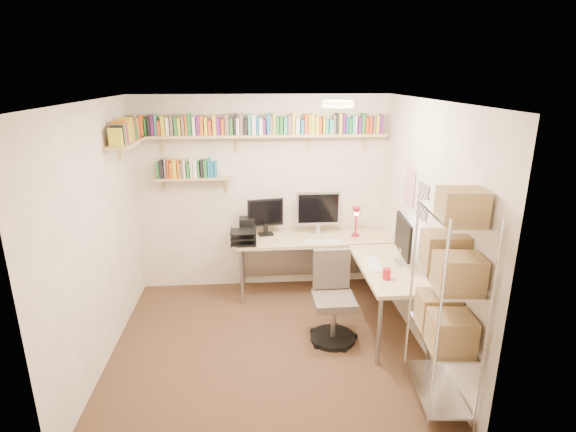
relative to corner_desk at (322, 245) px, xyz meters
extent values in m
plane|color=#47301E|center=(-0.70, -0.93, -0.75)|extent=(3.20, 3.20, 0.00)
cube|color=beige|center=(-0.70, 0.57, 0.50)|extent=(3.20, 0.04, 2.50)
cube|color=beige|center=(-2.30, -0.93, 0.50)|extent=(0.04, 3.00, 2.50)
cube|color=beige|center=(0.90, -0.93, 0.50)|extent=(0.04, 3.00, 2.50)
cube|color=beige|center=(-0.70, -2.43, 0.50)|extent=(3.20, 0.04, 2.50)
cube|color=white|center=(-0.70, -0.93, 1.75)|extent=(3.20, 3.00, 0.04)
cube|color=white|center=(0.89, -0.38, 0.80)|extent=(0.01, 0.30, 0.42)
cube|color=silver|center=(0.89, -0.78, 0.75)|extent=(0.01, 0.28, 0.38)
cylinder|color=#FFEAC6|center=(0.00, -0.73, 1.71)|extent=(0.30, 0.30, 0.06)
cube|color=tan|center=(-0.70, 0.44, 1.27)|extent=(3.05, 0.25, 0.03)
cube|color=tan|center=(-2.17, 0.02, 1.27)|extent=(0.25, 1.00, 0.03)
cube|color=tan|center=(-1.55, 0.47, 0.75)|extent=(0.95, 0.20, 0.02)
cube|color=tan|center=(-1.90, 0.51, 1.20)|extent=(0.03, 0.20, 0.20)
cube|color=tan|center=(-1.00, 0.51, 1.20)|extent=(0.03, 0.20, 0.20)
cube|color=tan|center=(-0.10, 0.51, 1.20)|extent=(0.03, 0.20, 0.20)
cube|color=tan|center=(0.60, 0.51, 1.20)|extent=(0.03, 0.20, 0.20)
cube|color=white|center=(-2.17, 0.44, 1.40)|extent=(0.02, 0.11, 0.24)
cube|color=#256F2D|center=(-2.13, 0.44, 1.37)|extent=(0.03, 0.15, 0.18)
cube|color=orange|center=(-2.10, 0.44, 1.40)|extent=(0.03, 0.12, 0.23)
cube|color=#256F2D|center=(-2.06, 0.44, 1.38)|extent=(0.02, 0.12, 0.20)
cube|color=black|center=(-2.01, 0.44, 1.40)|extent=(0.03, 0.14, 0.23)
cube|color=#5E1A64|center=(-1.98, 0.44, 1.40)|extent=(0.03, 0.11, 0.24)
cube|color=teal|center=(-1.94, 0.44, 1.40)|extent=(0.03, 0.11, 0.24)
cube|color=#C14019|center=(-1.90, 0.44, 1.37)|extent=(0.03, 0.15, 0.17)
cube|color=gold|center=(-1.86, 0.44, 1.39)|extent=(0.04, 0.15, 0.22)
cube|color=white|center=(-1.80, 0.44, 1.39)|extent=(0.04, 0.12, 0.21)
cube|color=#776057|center=(-1.76, 0.44, 1.40)|extent=(0.03, 0.14, 0.23)
cube|color=#256F2D|center=(-1.71, 0.44, 1.39)|extent=(0.04, 0.14, 0.21)
cube|color=gold|center=(-1.67, 0.44, 1.39)|extent=(0.03, 0.14, 0.21)
cube|color=#776057|center=(-1.62, 0.44, 1.39)|extent=(0.03, 0.13, 0.22)
cube|color=orange|center=(-1.59, 0.44, 1.40)|extent=(0.02, 0.13, 0.23)
cube|color=#256F2D|center=(-1.55, 0.44, 1.41)|extent=(0.04, 0.11, 0.25)
cube|color=white|center=(-1.50, 0.44, 1.39)|extent=(0.04, 0.13, 0.22)
cube|color=#5E1A64|center=(-1.45, 0.44, 1.39)|extent=(0.04, 0.14, 0.23)
cube|color=orange|center=(-1.41, 0.44, 1.40)|extent=(0.04, 0.12, 0.23)
cube|color=gold|center=(-1.36, 0.44, 1.38)|extent=(0.04, 0.13, 0.20)
cube|color=#C14019|center=(-1.31, 0.44, 1.37)|extent=(0.04, 0.15, 0.17)
cube|color=gold|center=(-1.26, 0.44, 1.40)|extent=(0.04, 0.14, 0.23)
cube|color=#5E1A64|center=(-1.21, 0.44, 1.38)|extent=(0.04, 0.13, 0.20)
cube|color=#C14019|center=(-1.16, 0.44, 1.37)|extent=(0.04, 0.11, 0.18)
cube|color=#776057|center=(-1.11, 0.44, 1.40)|extent=(0.04, 0.13, 0.24)
cube|color=#256F2D|center=(-1.06, 0.44, 1.38)|extent=(0.04, 0.13, 0.19)
cube|color=black|center=(-1.01, 0.44, 1.41)|extent=(0.02, 0.15, 0.25)
cube|color=white|center=(-0.98, 0.44, 1.38)|extent=(0.03, 0.13, 0.20)
cube|color=#776057|center=(-0.94, 0.44, 1.40)|extent=(0.04, 0.11, 0.24)
cube|color=black|center=(-0.89, 0.44, 1.37)|extent=(0.04, 0.14, 0.18)
cube|color=teal|center=(-0.84, 0.44, 1.40)|extent=(0.04, 0.12, 0.24)
cube|color=white|center=(-0.79, 0.44, 1.40)|extent=(0.04, 0.15, 0.23)
cube|color=#1C6891|center=(-0.74, 0.44, 1.38)|extent=(0.03, 0.11, 0.21)
cube|color=white|center=(-0.70, 0.44, 1.38)|extent=(0.04, 0.15, 0.19)
cube|color=#5E1A64|center=(-0.66, 0.44, 1.37)|extent=(0.03, 0.14, 0.18)
cube|color=#1C6891|center=(-0.62, 0.44, 1.40)|extent=(0.04, 0.12, 0.24)
cube|color=#776057|center=(-0.58, 0.44, 1.39)|extent=(0.03, 0.11, 0.22)
cube|color=gold|center=(-0.54, 0.44, 1.40)|extent=(0.03, 0.13, 0.25)
cube|color=#256F2D|center=(-0.51, 0.44, 1.38)|extent=(0.04, 0.12, 0.20)
cube|color=#256F2D|center=(-0.46, 0.44, 1.39)|extent=(0.04, 0.12, 0.21)
cube|color=teal|center=(-0.41, 0.44, 1.38)|extent=(0.04, 0.14, 0.20)
cube|color=#776057|center=(-0.36, 0.44, 1.39)|extent=(0.04, 0.15, 0.21)
cube|color=gold|center=(-0.31, 0.44, 1.40)|extent=(0.03, 0.13, 0.24)
cube|color=white|center=(-0.26, 0.44, 1.38)|extent=(0.04, 0.14, 0.19)
cube|color=#1C6891|center=(-0.21, 0.44, 1.37)|extent=(0.04, 0.14, 0.17)
cube|color=#C14019|center=(-0.16, 0.44, 1.40)|extent=(0.04, 0.15, 0.23)
cube|color=gold|center=(-0.11, 0.44, 1.40)|extent=(0.02, 0.13, 0.23)
cube|color=gold|center=(-0.08, 0.44, 1.40)|extent=(0.04, 0.14, 0.24)
cube|color=gold|center=(-0.03, 0.44, 1.39)|extent=(0.04, 0.15, 0.22)
cube|color=#C14019|center=(0.01, 0.44, 1.38)|extent=(0.03, 0.13, 0.19)
cube|color=gold|center=(0.06, 0.44, 1.39)|extent=(0.03, 0.14, 0.21)
cube|color=teal|center=(0.10, 0.44, 1.38)|extent=(0.03, 0.12, 0.19)
cube|color=teal|center=(0.14, 0.44, 1.37)|extent=(0.04, 0.14, 0.17)
cube|color=#776057|center=(0.18, 0.44, 1.39)|extent=(0.03, 0.12, 0.22)
cube|color=black|center=(0.22, 0.44, 1.40)|extent=(0.03, 0.13, 0.24)
cube|color=gold|center=(0.26, 0.44, 1.40)|extent=(0.04, 0.12, 0.24)
cube|color=#5E1A64|center=(0.30, 0.44, 1.40)|extent=(0.03, 0.14, 0.24)
cube|color=#1C6891|center=(0.34, 0.44, 1.38)|extent=(0.02, 0.15, 0.20)
cube|color=#256F2D|center=(0.38, 0.44, 1.37)|extent=(0.04, 0.12, 0.18)
cube|color=teal|center=(0.42, 0.44, 1.39)|extent=(0.02, 0.14, 0.21)
cube|color=white|center=(0.45, 0.44, 1.39)|extent=(0.02, 0.11, 0.21)
cube|color=#5E1A64|center=(0.49, 0.44, 1.38)|extent=(0.03, 0.15, 0.19)
cube|color=#256F2D|center=(0.54, 0.44, 1.40)|extent=(0.04, 0.14, 0.24)
cube|color=#C14019|center=(0.58, 0.44, 1.38)|extent=(0.03, 0.12, 0.19)
cube|color=#C14019|center=(0.63, 0.44, 1.38)|extent=(0.04, 0.11, 0.19)
cube|color=#776057|center=(0.68, 0.44, 1.39)|extent=(0.03, 0.11, 0.21)
cube|color=gold|center=(0.71, 0.44, 1.39)|extent=(0.03, 0.13, 0.22)
cube|color=#5E1A64|center=(0.76, 0.44, 1.40)|extent=(0.04, 0.12, 0.23)
cube|color=gold|center=(-2.17, -0.42, 1.37)|extent=(0.13, 0.03, 0.18)
cube|color=gold|center=(-2.17, -0.38, 1.37)|extent=(0.12, 0.02, 0.17)
cube|color=black|center=(-2.17, -0.34, 1.38)|extent=(0.13, 0.04, 0.20)
cube|color=teal|center=(-2.17, -0.29, 1.38)|extent=(0.12, 0.04, 0.20)
cube|color=orange|center=(-2.17, -0.26, 1.40)|extent=(0.14, 0.03, 0.24)
cube|color=#5E1A64|center=(-2.17, -0.22, 1.39)|extent=(0.14, 0.04, 0.22)
cube|color=orange|center=(-2.17, -0.18, 1.38)|extent=(0.13, 0.04, 0.19)
cube|color=gold|center=(-2.17, -0.13, 1.39)|extent=(0.13, 0.03, 0.22)
cube|color=#776057|center=(-2.17, -0.09, 1.38)|extent=(0.11, 0.04, 0.20)
cube|color=gold|center=(-2.17, -0.05, 1.39)|extent=(0.13, 0.04, 0.22)
cube|color=gold|center=(-2.17, 0.00, 1.41)|extent=(0.14, 0.03, 0.25)
cube|color=#5E1A64|center=(-2.17, 0.03, 1.38)|extent=(0.15, 0.02, 0.20)
cube|color=white|center=(-2.17, 0.07, 1.39)|extent=(0.11, 0.02, 0.21)
cube|color=orange|center=(-2.17, 0.11, 1.38)|extent=(0.12, 0.04, 0.20)
cube|color=#256F2D|center=(-2.17, 0.16, 1.39)|extent=(0.14, 0.03, 0.21)
cube|color=#776057|center=(-2.17, 0.20, 1.37)|extent=(0.15, 0.03, 0.18)
cube|color=white|center=(-2.17, 0.24, 1.38)|extent=(0.12, 0.02, 0.21)
cube|color=orange|center=(-2.17, 0.28, 1.39)|extent=(0.15, 0.04, 0.21)
cube|color=teal|center=(-2.17, 0.34, 1.39)|extent=(0.11, 0.04, 0.22)
cube|color=#C14019|center=(-2.17, 0.38, 1.39)|extent=(0.14, 0.03, 0.22)
cube|color=black|center=(-2.17, 0.43, 1.39)|extent=(0.13, 0.04, 0.22)
cube|color=#256F2D|center=(-1.96, 0.47, 0.86)|extent=(0.03, 0.14, 0.19)
cube|color=black|center=(-1.92, 0.47, 0.87)|extent=(0.04, 0.11, 0.22)
cube|color=#776057|center=(-1.88, 0.47, 0.88)|extent=(0.02, 0.12, 0.25)
cube|color=#C14019|center=(-1.84, 0.47, 0.87)|extent=(0.02, 0.11, 0.22)
cube|color=orange|center=(-1.81, 0.47, 0.85)|extent=(0.04, 0.12, 0.19)
cube|color=gold|center=(-1.76, 0.47, 0.87)|extent=(0.04, 0.14, 0.23)
cube|color=orange|center=(-1.72, 0.47, 0.87)|extent=(0.03, 0.12, 0.22)
cube|color=#776057|center=(-1.68, 0.47, 0.85)|extent=(0.04, 0.11, 0.18)
cube|color=white|center=(-1.65, 0.47, 0.87)|extent=(0.02, 0.15, 0.23)
cube|color=#256F2D|center=(-1.60, 0.47, 0.85)|extent=(0.03, 0.13, 0.19)
cube|color=white|center=(-1.56, 0.47, 0.88)|extent=(0.03, 0.12, 0.24)
cube|color=white|center=(-1.52, 0.47, 0.87)|extent=(0.04, 0.15, 0.23)
cube|color=#256F2D|center=(-1.48, 0.47, 0.86)|extent=(0.03, 0.13, 0.20)
cube|color=black|center=(-1.43, 0.47, 0.87)|extent=(0.03, 0.12, 0.22)
cube|color=#256F2D|center=(-1.39, 0.47, 0.86)|extent=(0.04, 0.14, 0.21)
cube|color=#1C6891|center=(-1.35, 0.47, 0.88)|extent=(0.03, 0.13, 0.24)
cube|color=#1C6891|center=(-1.31, 0.47, 0.85)|extent=(0.04, 0.11, 0.18)
cube|color=#1C6891|center=(-1.27, 0.47, 0.86)|extent=(0.03, 0.12, 0.20)
cube|color=beige|center=(-0.05, 0.25, -0.01)|extent=(1.96, 0.62, 0.04)
cube|color=beige|center=(0.62, -0.71, -0.01)|extent=(0.62, 1.34, 0.04)
cylinder|color=gray|center=(-0.98, -0.01, -0.39)|extent=(0.04, 0.04, 0.72)
cylinder|color=gray|center=(-0.98, 0.51, -0.39)|extent=(0.04, 0.04, 0.72)
cylinder|color=gray|center=(0.88, 0.51, -0.39)|extent=(0.04, 0.04, 0.72)
cylinder|color=gray|center=(0.36, -1.33, -0.39)|extent=(0.04, 0.04, 0.72)
cylinder|color=gray|center=(0.88, -1.33, -0.39)|extent=(0.04, 0.04, 0.72)
cube|color=gray|center=(-0.05, 0.52, -0.34)|extent=(1.86, 0.02, 0.57)
cube|color=silver|center=(0.00, 0.37, 0.35)|extent=(0.57, 0.03, 0.43)
cube|color=black|center=(0.00, 0.35, 0.35)|extent=(0.51, 0.00, 0.37)
cube|color=black|center=(-0.67, 0.37, 0.31)|extent=(0.45, 0.03, 0.35)
cube|color=black|center=(0.77, -0.66, 0.33)|extent=(0.03, 0.60, 0.39)
cube|color=white|center=(0.75, -0.66, 0.33)|extent=(0.00, 0.54, 0.34)
cube|color=white|center=(0.00, 0.06, 0.02)|extent=(0.43, 0.13, 0.02)
cube|color=white|center=(0.47, -0.66, 0.02)|extent=(0.13, 0.41, 0.02)
cylinder|color=#A40E28|center=(0.47, 0.25, 0.02)|extent=(0.10, 0.10, 0.02)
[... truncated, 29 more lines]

